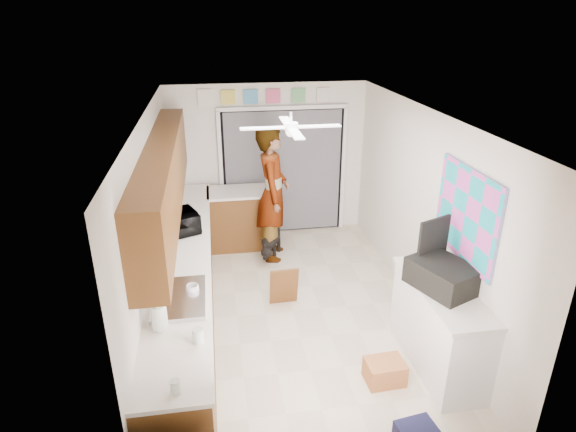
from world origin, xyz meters
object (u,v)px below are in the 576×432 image
paper_towel_roll (159,311)px  cardboard_box (385,371)px  man (273,194)px  dog (272,242)px  cup (193,289)px  microwave (184,221)px  suitcase (443,276)px  soap_bottle (158,314)px

paper_towel_roll → cardboard_box: 2.36m
man → dog: (-0.03, -0.00, -0.78)m
cup → man: (1.12, 2.45, 0.03)m
man → dog: bearing=110.3°
microwave → cardboard_box: microwave is taller
microwave → suitcase: suitcase is taller
soap_bottle → suitcase: bearing=5.6°
microwave → paper_towel_roll: (-0.14, -2.01, 0.01)m
microwave → paper_towel_roll: size_ratio=1.62×
man → microwave: bearing=136.3°
suitcase → dog: (-1.39, 2.73, -0.84)m
cup → paper_towel_roll: paper_towel_roll is taller
cup → microwave: bearing=95.1°
cardboard_box → dog: size_ratio=0.64×
suitcase → dog: bearing=94.1°
cup → man: bearing=65.5°
cardboard_box → man: 3.17m
paper_towel_roll → cardboard_box: paper_towel_roll is taller
microwave → cup: bearing=162.7°
microwave → suitcase: bearing=-147.0°
paper_towel_roll → cup: bearing=60.3°
soap_bottle → paper_towel_roll: bearing=91.1°
cup → cardboard_box: size_ratio=0.32×
paper_towel_roll → man: (1.40, 2.93, -0.06)m
soap_bottle → man: 3.32m
microwave → dog: size_ratio=0.77×
microwave → soap_bottle: (-0.14, -2.08, 0.04)m
paper_towel_roll → microwave: bearing=86.0°
man → cardboard_box: bearing=-155.6°
suitcase → soap_bottle: bearing=162.8°
cup → man: man is taller
suitcase → man: 3.06m
cup → paper_towel_roll: bearing=-119.7°
suitcase → microwave: bearing=122.5°
suitcase → cardboard_box: size_ratio=1.65×
soap_bottle → man: (1.39, 3.01, -0.09)m
paper_towel_roll → dog: (1.37, 2.93, -0.84)m
cardboard_box → dog: bearing=105.0°
soap_bottle → dog: 3.41m
suitcase → man: (-1.36, 2.74, -0.05)m
dog → suitcase: bearing=-42.0°
paper_towel_roll → suitcase: size_ratio=0.45×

